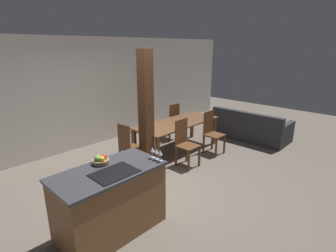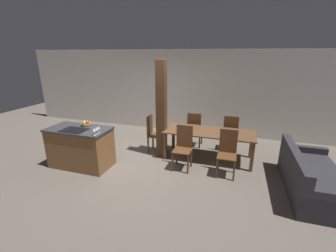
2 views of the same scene
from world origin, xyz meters
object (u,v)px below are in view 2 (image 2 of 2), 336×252
at_px(dining_chair_far_right, 230,133).
at_px(couch, 311,179).
at_px(dining_chair_near_left, 183,147).
at_px(dining_chair_head_end, 154,133).
at_px(dining_table, 209,134).
at_px(wine_glass_middle, 96,129).
at_px(dining_chair_far_left, 194,129).
at_px(dining_chair_near_right, 227,152).
at_px(timber_post, 162,111).
at_px(fruit_bowl, 86,123).
at_px(kitchen_island, 81,147).
at_px(wine_glass_far, 98,128).
at_px(wine_glass_near, 94,130).

relative_size(dining_chair_far_right, couch, 0.51).
distance_m(dining_chair_near_left, dining_chair_head_end, 1.18).
bearing_deg(dining_table, wine_glass_middle, -144.73).
height_order(dining_table, couch, couch).
bearing_deg(dining_chair_far_left, dining_chair_near_right, 126.84).
relative_size(dining_chair_far_right, timber_post, 0.41).
distance_m(wine_glass_middle, couch, 4.38).
xyz_separation_m(wine_glass_middle, couch, (4.26, 0.67, -0.79)).
distance_m(fruit_bowl, dining_chair_far_right, 3.72).
bearing_deg(dining_chair_head_end, kitchen_island, 134.28).
bearing_deg(wine_glass_middle, dining_chair_far_left, 52.67).
bearing_deg(wine_glass_far, dining_chair_far_right, 38.45).
bearing_deg(dining_table, wine_glass_far, -146.16).
bearing_deg(dining_chair_near_right, dining_chair_far_right, 90.00).
height_order(dining_table, dining_chair_near_right, dining_chair_near_right).
bearing_deg(timber_post, dining_chair_near_right, -15.10).
height_order(fruit_bowl, dining_chair_far_left, fruit_bowl).
bearing_deg(kitchen_island, wine_glass_near, -25.36).
bearing_deg(timber_post, wine_glass_middle, -126.80).
relative_size(fruit_bowl, dining_chair_near_right, 0.23).
bearing_deg(couch, kitchen_island, 94.47).
distance_m(wine_glass_middle, dining_chair_head_end, 1.76).
bearing_deg(wine_glass_middle, dining_chair_head_end, 65.88).
xyz_separation_m(dining_chair_near_right, dining_chair_far_left, (-0.99, 1.32, 0.00)).
relative_size(wine_glass_near, dining_chair_near_right, 0.16).
height_order(kitchen_island, wine_glass_near, wine_glass_near).
xyz_separation_m(dining_chair_near_left, couch, (2.59, -0.20, -0.25)).
bearing_deg(wine_glass_middle, couch, 8.99).
height_order(wine_glass_near, couch, wine_glass_near).
relative_size(dining_chair_far_left, dining_chair_head_end, 1.00).
distance_m(wine_glass_middle, dining_table, 2.68).
relative_size(wine_glass_near, dining_chair_far_right, 0.16).
bearing_deg(dining_chair_far_right, fruit_bowl, 27.91).
bearing_deg(dining_chair_near_right, wine_glass_middle, -161.86).
distance_m(fruit_bowl, dining_chair_far_left, 2.90).
xyz_separation_m(wine_glass_near, wine_glass_far, (0.00, 0.16, 0.00)).
bearing_deg(dining_chair_near_left, wine_glass_far, -154.65).
relative_size(fruit_bowl, wine_glass_near, 1.44).
bearing_deg(fruit_bowl, dining_chair_near_left, 10.26).
height_order(fruit_bowl, dining_chair_near_right, fruit_bowl).
height_order(fruit_bowl, wine_glass_far, wine_glass_far).
relative_size(dining_chair_far_right, dining_chair_head_end, 1.00).
xyz_separation_m(wine_glass_middle, dining_table, (2.16, 1.53, -0.42)).
bearing_deg(dining_table, dining_chair_far_left, 126.84).
xyz_separation_m(wine_glass_middle, wine_glass_far, (0.00, 0.08, 0.00)).
distance_m(dining_table, dining_chair_far_left, 0.83).
bearing_deg(dining_chair_far_left, wine_glass_near, 53.65).
bearing_deg(kitchen_island, dining_chair_near_left, 15.48).
height_order(kitchen_island, wine_glass_far, wine_glass_far).
xyz_separation_m(fruit_bowl, dining_chair_near_left, (2.28, 0.41, -0.47)).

